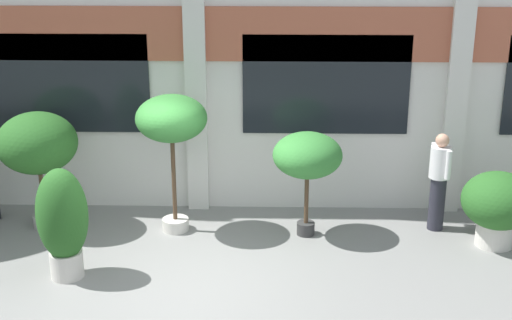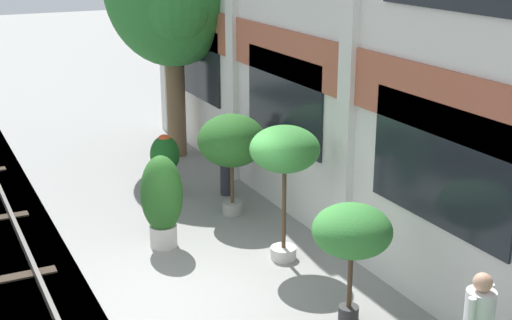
# 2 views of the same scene
# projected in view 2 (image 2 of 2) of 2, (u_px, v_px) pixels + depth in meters

# --- Properties ---
(ground_plane) EXTENTS (80.00, 80.00, 0.00)m
(ground_plane) POSITION_uv_depth(u_px,v_px,m) (198.00, 287.00, 11.04)
(ground_plane) COLOR gray
(apartment_facade) EXTENTS (17.97, 0.64, 7.29)m
(apartment_facade) POSITION_uv_depth(u_px,v_px,m) (365.00, 39.00, 11.15)
(apartment_facade) COLOR silver
(apartment_facade) RESTS_ON ground
(potted_plant_terracotta_small) EXTENTS (1.30, 1.30, 1.98)m
(potted_plant_terracotta_small) POSITION_uv_depth(u_px,v_px,m) (232.00, 142.00, 13.45)
(potted_plant_terracotta_small) COLOR gray
(potted_plant_terracotta_small) RESTS_ON ground
(potted_plant_tall_urn) EXTENTS (1.14, 1.14, 2.30)m
(potted_plant_tall_urn) POSITION_uv_depth(u_px,v_px,m) (285.00, 153.00, 11.43)
(potted_plant_tall_urn) COLOR beige
(potted_plant_tall_urn) RESTS_ON ground
(potted_plant_glazed_jar) EXTENTS (0.73, 0.73, 1.66)m
(potted_plant_glazed_jar) POSITION_uv_depth(u_px,v_px,m) (162.00, 199.00, 12.19)
(potted_plant_glazed_jar) COLOR beige
(potted_plant_glazed_jar) RESTS_ON ground
(potted_plant_fluted_column) EXTENTS (0.61, 0.61, 1.28)m
(potted_plant_fluted_column) POSITION_uv_depth(u_px,v_px,m) (165.00, 160.00, 14.74)
(potted_plant_fluted_column) COLOR #B76647
(potted_plant_fluted_column) RESTS_ON ground
(potted_plant_low_pan) EXTENTS (1.11, 1.11, 1.73)m
(potted_plant_low_pan) POSITION_uv_depth(u_px,v_px,m) (352.00, 233.00, 9.70)
(potted_plant_low_pan) COLOR #333333
(potted_plant_low_pan) RESTS_ON ground
(resident_near_plants) EXTENTS (0.50, 0.34, 1.63)m
(resident_near_plants) POSITION_uv_depth(u_px,v_px,m) (226.00, 154.00, 14.63)
(resident_near_plants) COLOR #282833
(resident_near_plants) RESTS_ON ground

